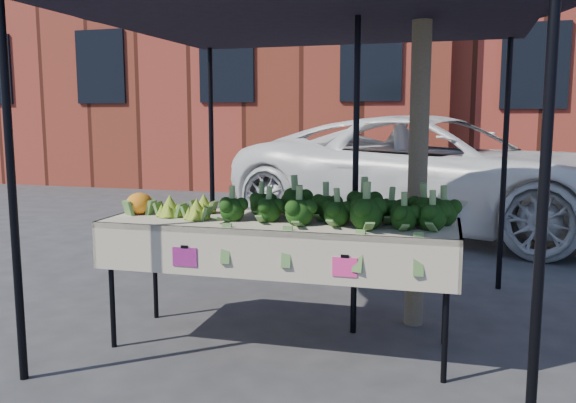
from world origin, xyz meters
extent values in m
plane|color=#2D2D30|center=(0.00, 0.00, 0.00)|extent=(90.00, 90.00, 0.00)
cube|color=#B7AC92|center=(0.12, 0.07, 0.45)|extent=(2.42, 0.88, 0.90)
cube|color=#F22D8C|center=(-0.41, -0.33, 0.70)|extent=(0.17, 0.01, 0.12)
cube|color=#F42E84|center=(0.64, -0.33, 0.70)|extent=(0.17, 0.01, 0.12)
ellipsoid|color=black|center=(0.51, 0.09, 1.03)|extent=(1.59, 0.56, 0.25)
ellipsoid|color=#90A82A|center=(-0.55, 0.05, 1.00)|extent=(0.43, 0.47, 0.20)
ellipsoid|color=orange|center=(-0.93, 0.02, 0.99)|extent=(0.20, 0.20, 0.18)
imported|color=white|center=(0.94, 4.92, 2.92)|extent=(2.37, 3.06, 5.85)
cube|color=maroon|center=(-5.00, 12.00, 4.50)|extent=(12.00, 8.00, 9.00)
camera|label=1|loc=(1.32, -3.78, 1.60)|focal=37.30mm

